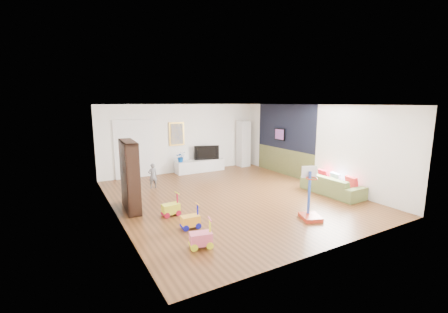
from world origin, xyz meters
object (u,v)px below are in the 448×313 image
media_console (200,166)px  basketball_hoop (312,194)px  bookshelf (130,176)px  sofa (332,185)px

media_console → basketball_hoop: (0.16, -5.90, 0.40)m
media_console → bookshelf: (-3.43, -3.08, 0.67)m
media_console → basketball_hoop: basketball_hoop is taller
sofa → basketball_hoop: (-2.05, -1.15, 0.35)m
bookshelf → sofa: size_ratio=0.93×
media_console → bookshelf: bearing=-138.6°
bookshelf → sofa: 5.91m
basketball_hoop → media_console: bearing=113.1°
sofa → bookshelf: bearing=73.2°
bookshelf → sofa: (5.64, -1.67, -0.62)m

